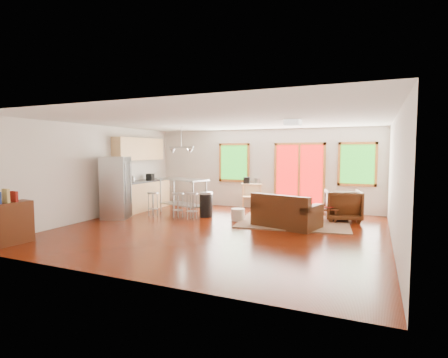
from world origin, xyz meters
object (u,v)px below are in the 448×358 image
at_px(armchair, 343,204).
at_px(ottoman, 287,209).
at_px(island, 183,190).
at_px(rug, 293,222).
at_px(kitchen_cart, 251,187).
at_px(loveseat, 286,214).
at_px(refrigerator, 116,188).
at_px(coffee_table, 318,210).

relative_size(armchair, ottoman, 1.48).
bearing_deg(island, rug, -0.52).
height_order(ottoman, kitchen_cart, kitchen_cart).
bearing_deg(rug, armchair, 33.48).
xyz_separation_m(rug, kitchen_cart, (-1.79, 1.78, 0.69)).
relative_size(loveseat, refrigerator, 1.01).
relative_size(coffee_table, refrigerator, 0.62).
bearing_deg(kitchen_cart, rug, -44.80).
bearing_deg(refrigerator, coffee_table, -1.33).
xyz_separation_m(rug, coffee_table, (0.58, 0.41, 0.31)).
bearing_deg(refrigerator, ottoman, 7.94).
bearing_deg(kitchen_cart, island, -132.08).
bearing_deg(coffee_table, ottoman, 152.28).
height_order(ottoman, island, island).
bearing_deg(refrigerator, island, 26.55).
distance_m(rug, loveseat, 0.71).
bearing_deg(refrigerator, loveseat, -10.89).
height_order(loveseat, coffee_table, loveseat).
distance_m(ottoman, kitchen_cart, 1.73).
distance_m(coffee_table, armchair, 0.71).
bearing_deg(rug, coffee_table, 35.17).
relative_size(loveseat, coffee_table, 1.63).
relative_size(rug, island, 1.56).
relative_size(refrigerator, kitchen_cart, 1.67).
bearing_deg(rug, island, 179.48).
bearing_deg(ottoman, refrigerator, -152.21).
relative_size(refrigerator, island, 0.96).
height_order(coffee_table, armchair, armchair).
relative_size(rug, loveseat, 1.61).
xyz_separation_m(coffee_table, refrigerator, (-5.27, -1.77, 0.54)).
xyz_separation_m(ottoman, island, (-2.99, -0.88, 0.52)).
xyz_separation_m(armchair, island, (-4.54, -0.74, 0.26)).
xyz_separation_m(ottoman, kitchen_cart, (-1.41, 0.87, 0.50)).
height_order(armchair, ottoman, armchair).
distance_m(loveseat, refrigerator, 4.72).
distance_m(coffee_table, island, 3.99).
xyz_separation_m(rug, island, (-3.37, 0.03, 0.71)).
relative_size(rug, kitchen_cart, 2.71).
bearing_deg(kitchen_cart, coffee_table, -30.11).
relative_size(coffee_table, island, 0.59).
bearing_deg(armchair, island, -3.47).
bearing_deg(armchair, ottoman, -17.95).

